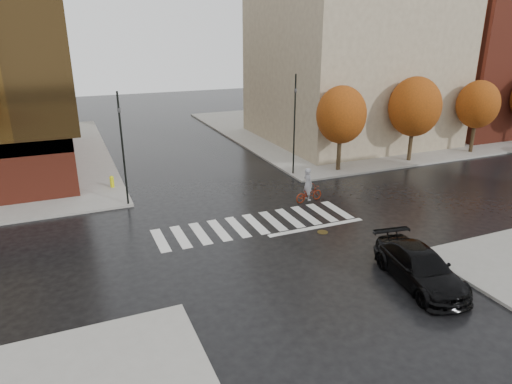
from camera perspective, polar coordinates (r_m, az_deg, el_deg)
ground at (r=25.89m, az=0.37°, el=-4.42°), size 120.00×120.00×0.00m
sidewalk_ne at (r=53.44m, az=12.23°, el=7.95°), size 30.00×30.00×0.15m
crosswalk at (r=26.30m, az=-0.06°, el=-4.00°), size 12.00×3.00×0.01m
building_ne_tan at (r=46.85m, az=11.77°, el=17.59°), size 16.00×16.00×18.00m
building_ne_brick at (r=56.84m, az=26.08°, el=14.36°), size 14.00×14.00×14.00m
tree_ne_a at (r=35.49m, az=10.62°, el=9.45°), size 3.80×3.80×6.50m
tree_ne_b at (r=39.73m, az=19.23°, el=10.02°), size 4.20×4.20×6.89m
tree_ne_c at (r=44.73m, az=26.00°, el=9.80°), size 3.60×3.60×6.31m
sedan at (r=21.42m, az=19.79°, el=-8.82°), size 2.97×5.63×1.56m
cyclist at (r=29.60m, az=6.57°, el=0.23°), size 2.08×0.98×2.28m
traffic_light_nw at (r=28.86m, az=-16.40°, el=5.97°), size 0.22×0.20×7.02m
traffic_light_ne at (r=34.07m, az=4.85°, el=9.18°), size 0.20×0.22×7.42m
fire_hydrant at (r=33.29m, az=-17.57°, el=1.33°), size 0.30×0.30×0.83m
manhole at (r=25.54m, az=8.33°, el=-4.98°), size 0.75×0.75×0.01m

